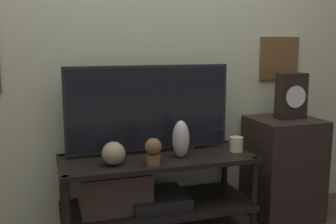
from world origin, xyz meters
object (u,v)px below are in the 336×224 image
Objects in this scene: television at (149,108)px; vase_round_glass at (114,153)px; vase_urn_stoneware at (181,139)px; candle_jar at (236,144)px; mantel_clock at (291,96)px; decorative_bust at (153,151)px.

vase_round_glass is (-0.27, -0.20, -0.22)m from television.
television reaches higher than vase_urn_stoneware.
candle_jar is at bearing 3.02° from vase_round_glass.
mantel_clock is (1.26, 0.12, 0.27)m from vase_round_glass.
vase_urn_stoneware is 0.39m from candle_jar.
vase_round_glass is at bearing 160.99° from decorative_bust.
television is at bearing 175.71° from mantel_clock.
vase_urn_stoneware is 0.42m from vase_round_glass.
vase_urn_stoneware is (0.15, -0.17, -0.17)m from television.
mantel_clock reaches higher than vase_urn_stoneware.
television is 4.58× the size of vase_urn_stoneware.
vase_round_glass is 0.44× the size of mantel_clock.
television is at bearing 164.17° from candle_jar.
candle_jar is at bearing -170.06° from mantel_clock.
vase_round_glass is (-0.42, -0.03, -0.05)m from vase_urn_stoneware.
candle_jar is at bearing 2.24° from vase_urn_stoneware.
decorative_bust is at bearing -153.41° from vase_urn_stoneware.
mantel_clock is at bearing 10.66° from decorative_bust.
vase_urn_stoneware is at bearing -177.76° from candle_jar.
television is at bearing 132.51° from vase_urn_stoneware.
mantel_clock is (1.00, -0.07, 0.05)m from television.
candle_jar is (0.39, 0.02, -0.07)m from vase_urn_stoneware.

